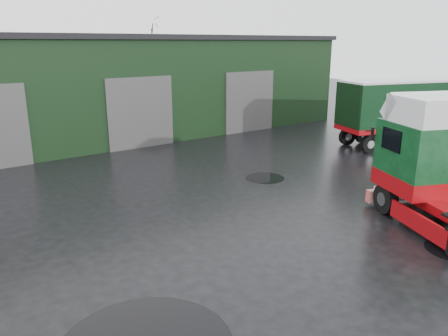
% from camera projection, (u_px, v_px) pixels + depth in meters
% --- Properties ---
extents(ground, '(100.00, 100.00, 0.00)m').
position_uv_depth(ground, '(287.00, 242.00, 13.33)').
color(ground, black).
extents(warehouse, '(32.40, 12.40, 6.30)m').
position_uv_depth(warehouse, '(100.00, 84.00, 29.07)').
color(warehouse, black).
rests_on(warehouse, ground).
extents(lorry_right, '(14.75, 6.68, 3.85)m').
position_uv_depth(lorry_right, '(428.00, 111.00, 25.96)').
color(lorry_right, silver).
rests_on(lorry_right, ground).
extents(tree_back_b, '(4.40, 4.40, 7.50)m').
position_uv_depth(tree_back_b, '(142.00, 65.00, 41.20)').
color(tree_back_b, black).
rests_on(tree_back_b, ground).
extents(puddle_1, '(1.74, 1.74, 0.01)m').
position_uv_depth(puddle_1, '(265.00, 178.00, 19.56)').
color(puddle_1, black).
rests_on(puddle_1, ground).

